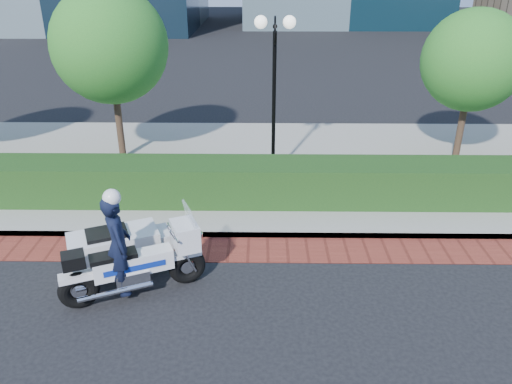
{
  "coord_description": "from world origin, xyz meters",
  "views": [
    {
      "loc": [
        0.7,
        -7.54,
        5.6
      ],
      "look_at": [
        0.57,
        2.27,
        1.0
      ],
      "focal_mm": 35.0,
      "sensor_mm": 36.0,
      "label": 1
    }
  ],
  "objects_px": {
    "lamppost": "(274,73)",
    "tree_c": "(473,61)",
    "tree_b": "(110,46)",
    "police_motorcycle": "(123,251)"
  },
  "relations": [
    {
      "from": "tree_c",
      "to": "police_motorcycle",
      "type": "distance_m",
      "value": 10.68
    },
    {
      "from": "lamppost",
      "to": "tree_c",
      "type": "height_order",
      "value": "tree_c"
    },
    {
      "from": "tree_b",
      "to": "tree_c",
      "type": "xyz_separation_m",
      "value": [
        10.0,
        -0.0,
        -0.39
      ]
    },
    {
      "from": "lamppost",
      "to": "tree_c",
      "type": "bearing_deg",
      "value": 13.3
    },
    {
      "from": "tree_c",
      "to": "police_motorcycle",
      "type": "height_order",
      "value": "tree_c"
    },
    {
      "from": "tree_b",
      "to": "tree_c",
      "type": "distance_m",
      "value": 10.01
    },
    {
      "from": "lamppost",
      "to": "tree_b",
      "type": "bearing_deg",
      "value": 163.89
    },
    {
      "from": "tree_c",
      "to": "lamppost",
      "type": "bearing_deg",
      "value": -166.7
    },
    {
      "from": "lamppost",
      "to": "tree_c",
      "type": "relative_size",
      "value": 0.98
    },
    {
      "from": "tree_b",
      "to": "police_motorcycle",
      "type": "relative_size",
      "value": 1.78
    }
  ]
}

